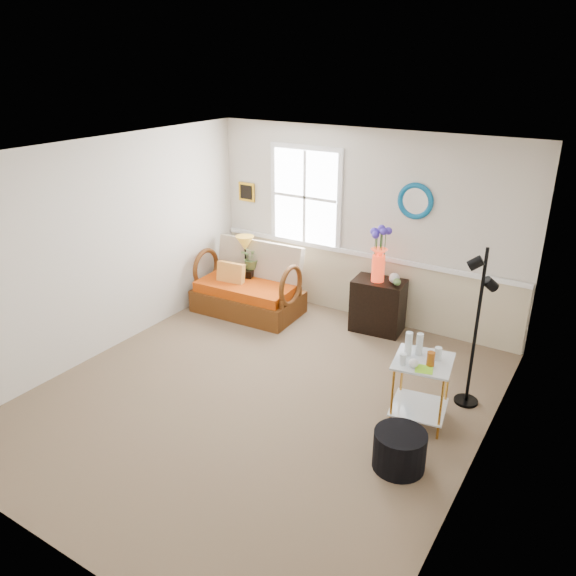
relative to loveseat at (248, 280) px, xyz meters
The scene contains 19 objects.
floor 2.28m from the loveseat, 50.96° to the right, with size 4.50×5.00×0.01m, color #7D684D.
ceiling 3.07m from the loveseat, 50.96° to the right, with size 4.50×5.00×0.01m, color white.
walls 2.37m from the loveseat, 50.96° to the right, with size 4.51×5.01×2.60m.
wainscot 1.59m from the loveseat, 28.30° to the left, with size 4.46×0.02×0.90m, color #C5B692.
chair_rail 1.64m from the loveseat, 27.98° to the left, with size 4.46×0.04×0.06m, color white.
window 1.43m from the loveseat, 56.09° to the left, with size 1.14×0.06×1.44m, color white, non-canonical shape.
picture 1.40m from the loveseat, 124.60° to the left, with size 0.28×0.03×0.28m, color gold.
mirror 2.56m from the loveseat, 19.75° to the left, with size 0.47×0.47×0.07m, color #0D6CA1.
loveseat is the anchor object (origin of this frame).
throw_pillow 0.25m from the loveseat, 157.94° to the right, with size 0.41×0.10×0.41m, color orange, non-canonical shape.
lamp_stand 0.38m from the loveseat, 133.53° to the left, with size 0.32×0.32×0.56m, color black, non-canonical shape.
table_lamp 0.45m from the loveseat, 130.12° to the left, with size 0.26×0.26×0.48m, color #AF7E24, non-canonical shape.
potted_plant 0.34m from the loveseat, 110.49° to the left, with size 0.30×0.34×0.26m, color #597C40.
cabinet 1.87m from the loveseat, 13.75° to the left, with size 0.67×0.43×0.72m, color black, non-canonical shape.
flower_vase 1.94m from the loveseat, 13.16° to the left, with size 0.22×0.22×0.74m, color red, non-canonical shape.
side_table 3.24m from the loveseat, 22.24° to the right, with size 0.55×0.55×0.70m, color #BE8229, non-canonical shape.
tabletop_items 3.25m from the loveseat, 23.06° to the right, with size 0.41×0.41×0.25m, color silver, non-canonical shape.
floor_lamp 3.41m from the loveseat, 10.90° to the right, with size 0.25×0.25×1.74m, color black, non-canonical shape.
ottoman 3.69m from the loveseat, 32.75° to the right, with size 0.47×0.47×0.36m, color black.
Camera 1 is at (3.01, -4.24, 3.44)m, focal length 35.00 mm.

